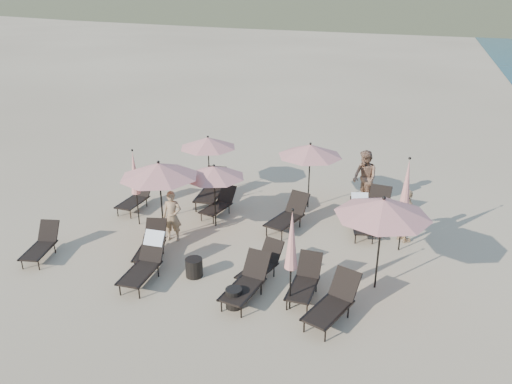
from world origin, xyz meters
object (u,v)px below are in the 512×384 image
(lounger_1, at_px, (151,244))
(lounger_11, at_px, (376,210))
(lounger_5, at_px, (333,302))
(lounger_6, at_px, (137,195))
(umbrella_open_4, at_px, (310,150))
(lounger_12, at_px, (305,281))
(beachgoer_c, at_px, (406,216))
(beachgoer_b, at_px, (365,178))
(umbrella_open_2, at_px, (383,208))
(lounger_0, at_px, (42,244))
(umbrella_open_1, at_px, (214,172))
(lounger_2, at_px, (145,261))
(lounger_8, at_px, (219,204))
(umbrella_closed_0, at_px, (292,241))
(lounger_10, at_px, (361,217))
(lounger_7, at_px, (211,189))
(side_table_1, at_px, (234,298))
(umbrella_closed_2, at_px, (134,173))
(lounger_4, at_px, (262,264))
(side_table_0, at_px, (194,268))
(lounger_3, at_px, (247,282))
(umbrella_closed_1, at_px, (406,187))
(umbrella_open_0, at_px, (159,170))
(umbrella_open_3, at_px, (208,142))
(beachgoer_a, at_px, (172,216))

(lounger_1, xyz_separation_m, lounger_11, (5.59, 4.08, 0.07))
(lounger_5, distance_m, lounger_6, 8.35)
(umbrella_open_4, bearing_deg, lounger_12, -78.04)
(lounger_1, height_order, beachgoer_c, beachgoer_c)
(lounger_11, height_order, beachgoer_b, beachgoer_b)
(lounger_1, distance_m, umbrella_open_2, 6.25)
(lounger_0, height_order, lounger_11, lounger_11)
(umbrella_open_1, bearing_deg, lounger_2, -98.60)
(lounger_8, xyz_separation_m, umbrella_closed_0, (3.50, -4.27, 1.38))
(lounger_11, relative_size, umbrella_closed_0, 0.73)
(lounger_1, height_order, umbrella_open_4, umbrella_open_4)
(lounger_10, xyz_separation_m, beachgoer_c, (1.28, -0.25, 0.32))
(umbrella_open_4, relative_size, beachgoer_b, 1.20)
(lounger_5, xyz_separation_m, lounger_12, (-0.81, 0.71, -0.04))
(lounger_5, height_order, umbrella_open_4, umbrella_open_4)
(lounger_2, xyz_separation_m, umbrella_open_1, (0.51, 3.37, 1.29))
(lounger_7, bearing_deg, beachgoer_c, -13.89)
(umbrella_open_2, relative_size, side_table_1, 5.05)
(lounger_12, distance_m, umbrella_open_1, 4.71)
(lounger_1, height_order, lounger_10, lounger_10)
(umbrella_closed_2, bearing_deg, lounger_8, 34.37)
(lounger_4, height_order, side_table_0, lounger_4)
(lounger_3, height_order, beachgoer_c, beachgoer_c)
(lounger_6, bearing_deg, lounger_11, 11.15)
(lounger_1, bearing_deg, umbrella_closed_1, 9.02)
(lounger_12, bearing_deg, umbrella_closed_2, 160.08)
(lounger_10, distance_m, umbrella_closed_0, 4.83)
(lounger_5, bearing_deg, lounger_3, -166.43)
(lounger_4, distance_m, side_table_1, 1.42)
(lounger_3, distance_m, umbrella_open_0, 4.32)
(umbrella_open_0, xyz_separation_m, umbrella_open_3, (-0.10, 3.66, -0.25))
(umbrella_open_3, bearing_deg, lounger_7, -62.28)
(umbrella_open_2, distance_m, umbrella_closed_2, 7.54)
(lounger_10, relative_size, umbrella_closed_1, 0.62)
(lounger_2, distance_m, umbrella_open_4, 6.56)
(lounger_0, xyz_separation_m, side_table_1, (5.83, -0.52, -0.15))
(lounger_4, bearing_deg, lounger_10, 75.38)
(lounger_5, relative_size, umbrella_closed_0, 0.70)
(lounger_4, relative_size, umbrella_closed_1, 0.57)
(lounger_10, height_order, side_table_0, lounger_10)
(umbrella_closed_0, height_order, umbrella_closed_2, umbrella_closed_0)
(umbrella_open_3, xyz_separation_m, umbrella_open_4, (3.66, -0.13, 0.12))
(side_table_1, height_order, beachgoer_c, beachgoer_c)
(umbrella_open_3, bearing_deg, umbrella_open_4, -1.97)
(umbrella_closed_1, bearing_deg, lounger_3, -133.00)
(lounger_7, bearing_deg, lounger_1, -97.30)
(umbrella_open_0, xyz_separation_m, umbrella_open_1, (1.15, 1.23, -0.35))
(lounger_5, distance_m, umbrella_closed_0, 1.67)
(umbrella_open_4, relative_size, beachgoer_a, 1.50)
(lounger_10, relative_size, beachgoer_c, 1.07)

